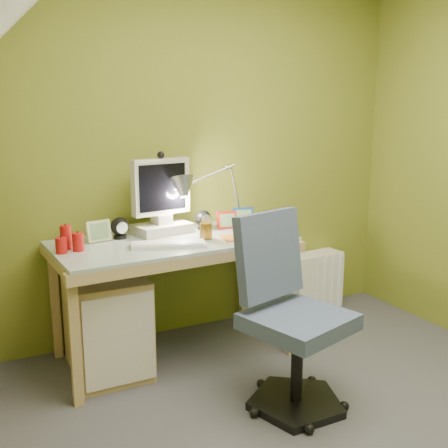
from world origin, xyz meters
name	(u,v)px	position (x,y,z in m)	size (l,w,h in m)	color
wall_back	(183,154)	(0.00, 1.60, 1.20)	(3.20, 0.01, 2.40)	olive
desk	(174,298)	(-0.22, 1.23, 0.37)	(1.37, 0.69, 0.74)	tan
monitor	(161,192)	(-0.22, 1.41, 0.99)	(0.38, 0.22, 0.51)	beige
speaker_left	(120,228)	(-0.49, 1.39, 0.80)	(0.11, 0.11, 0.13)	black
speaker_right	(203,220)	(0.05, 1.39, 0.80)	(0.10, 0.10, 0.13)	black
keyboard	(168,244)	(-0.30, 1.09, 0.75)	(0.41, 0.13, 0.02)	white
mousepad	(241,237)	(0.16, 1.09, 0.74)	(0.23, 0.16, 0.01)	#B5631C
mouse	(241,235)	(0.16, 1.09, 0.75)	(0.11, 0.07, 0.04)	silver
amber_tumbler	(206,231)	(-0.04, 1.15, 0.78)	(0.08, 0.08, 0.10)	#875913
candle_cluster	(67,239)	(-0.82, 1.24, 0.80)	(0.17, 0.15, 0.13)	#AE120F
photo_frame_red	(227,220)	(0.20, 1.35, 0.79)	(0.13, 0.02, 0.11)	red
photo_frame_blue	(243,216)	(0.34, 1.39, 0.79)	(0.14, 0.02, 0.12)	navy
photo_frame_green	(99,231)	(-0.62, 1.37, 0.80)	(0.14, 0.02, 0.12)	beige
desk_lamp	(227,182)	(0.23, 1.41, 1.03)	(0.55, 0.24, 0.59)	#B8B7BC
task_chair	(298,319)	(0.12, 0.42, 0.47)	(0.52, 0.52, 0.95)	#404D69
radiator	(314,281)	(1.01, 1.50, 0.22)	(0.43, 0.17, 0.43)	white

